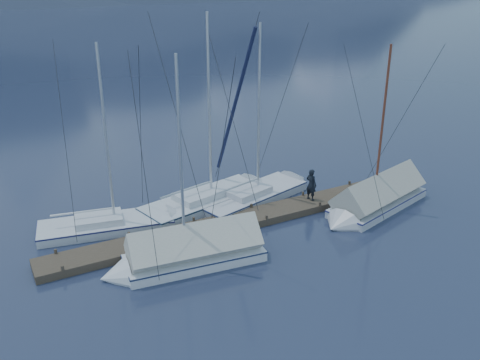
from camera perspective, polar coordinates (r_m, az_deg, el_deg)
name	(u,v)px	position (r m, az deg, el deg)	size (l,w,h in m)	color
ground	(262,243)	(21.92, 2.52, -7.07)	(1000.00, 1000.00, 0.00)	#171E34
dock	(240,222)	(23.40, 0.00, -4.75)	(18.00, 1.50, 0.54)	#382D23
mooring_posts	(230,220)	(23.08, -1.09, -4.48)	(15.12, 1.52, 0.35)	#382D23
sailboat_open_left	(126,224)	(23.72, -12.69, -4.81)	(7.06, 3.31, 9.02)	silver
sailboat_open_mid	(220,196)	(25.87, -2.32, -1.86)	(7.92, 3.91, 10.09)	silver
sailboat_open_right	(264,192)	(26.39, 2.76, -1.39)	(7.49, 3.84, 9.54)	#B8BBC5
sailboat_covered_near	(372,202)	(25.47, 14.65, -2.38)	(7.04, 3.70, 8.76)	silver
sailboat_covered_far	(182,255)	(20.25, -6.53, -8.42)	(6.62, 2.86, 9.04)	silver
person	(311,185)	(25.05, 8.00, -0.51)	(0.58, 0.38, 1.59)	black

